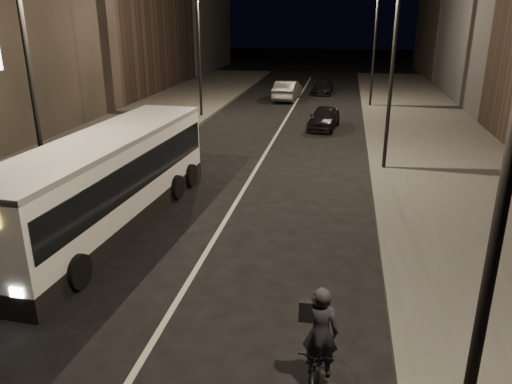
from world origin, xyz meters
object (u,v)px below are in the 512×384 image
at_px(streetlight_left_near, 36,57).
at_px(city_bus, 108,178).
at_px(streetlight_left_far, 203,33).
at_px(car_far, 323,86).
at_px(car_near, 324,118).
at_px(car_mid, 287,90).
at_px(cyclist_on_bicycle, 319,352).
at_px(streetlight_right_far, 372,31).
at_px(streetlight_right_near, 489,132).
at_px(streetlight_right_mid, 388,45).

height_order(streetlight_left_near, city_bus, streetlight_left_near).
bearing_deg(streetlight_left_far, car_far, 59.37).
xyz_separation_m(streetlight_left_far, city_bus, (1.73, -17.72, -3.74)).
height_order(car_near, car_far, car_near).
bearing_deg(car_mid, city_bus, 87.70).
bearing_deg(cyclist_on_bicycle, car_near, 97.01).
bearing_deg(streetlight_left_near, car_mid, 80.13).
relative_size(streetlight_right_far, car_near, 2.09).
distance_m(cyclist_on_bicycle, car_mid, 32.43).
height_order(streetlight_right_far, streetlight_left_near, same).
xyz_separation_m(streetlight_right_near, cyclist_on_bicycle, (-1.79, 1.91, -4.64)).
xyz_separation_m(streetlight_left_far, car_far, (7.16, 12.09, -4.77)).
distance_m(streetlight_left_near, car_mid, 26.83).
xyz_separation_m(streetlight_right_far, car_far, (-3.51, 6.09, -4.77)).
distance_m(streetlight_left_near, car_near, 18.56).
relative_size(streetlight_right_near, car_near, 2.09).
height_order(streetlight_right_mid, streetlight_left_far, same).
relative_size(streetlight_left_far, car_far, 1.99).
relative_size(streetlight_right_mid, streetlight_right_far, 1.00).
bearing_deg(car_far, cyclist_on_bicycle, -85.37).
bearing_deg(streetlight_left_near, car_near, 63.88).
xyz_separation_m(streetlight_right_mid, streetlight_left_far, (-10.66, 10.00, 0.00)).
height_order(streetlight_right_mid, streetlight_left_near, same).
xyz_separation_m(streetlight_left_far, cyclist_on_bicycle, (8.87, -24.09, -4.64)).
relative_size(streetlight_right_far, streetlight_left_far, 1.00).
xyz_separation_m(streetlight_right_mid, car_mid, (-6.13, 18.04, -4.59)).
xyz_separation_m(cyclist_on_bicycle, car_near, (-0.97, 22.21, -0.06)).
bearing_deg(car_mid, car_far, -119.07).
bearing_deg(cyclist_on_bicycle, streetlight_right_mid, 87.28).
relative_size(streetlight_left_near, car_mid, 1.73).
height_order(streetlight_left_near, streetlight_left_far, same).
distance_m(streetlight_left_far, car_near, 9.39).
distance_m(streetlight_left_far, car_mid, 10.31).
height_order(streetlight_right_near, streetlight_right_far, same).
bearing_deg(car_near, streetlight_right_far, 77.66).
bearing_deg(car_far, streetlight_left_near, -101.46).
xyz_separation_m(streetlight_right_far, city_bus, (-8.93, -23.72, -3.74)).
distance_m(streetlight_right_far, streetlight_left_far, 12.24).
bearing_deg(city_bus, cyclist_on_bicycle, -38.58).
bearing_deg(car_near, car_mid, 115.74).
bearing_deg(streetlight_left_near, streetlight_right_near, -36.88).
bearing_deg(streetlight_right_near, car_mid, 100.21).
relative_size(streetlight_right_mid, car_near, 2.09).
relative_size(cyclist_on_bicycle, car_far, 0.53).
height_order(car_mid, car_far, car_mid).
xyz_separation_m(streetlight_left_near, streetlight_left_far, (0.00, 18.00, 0.00)).
bearing_deg(streetlight_right_near, city_bus, 137.16).
distance_m(city_bus, car_mid, 25.92).
relative_size(streetlight_right_far, car_mid, 1.73).
relative_size(city_bus, car_near, 2.88).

